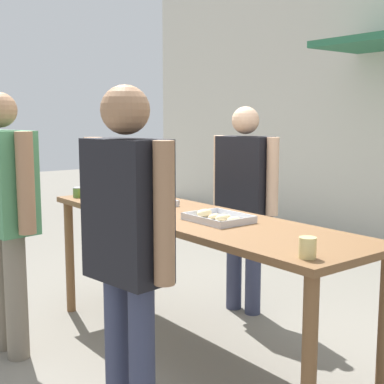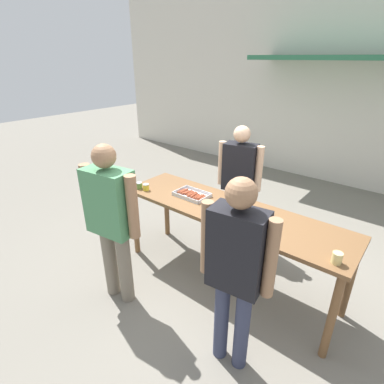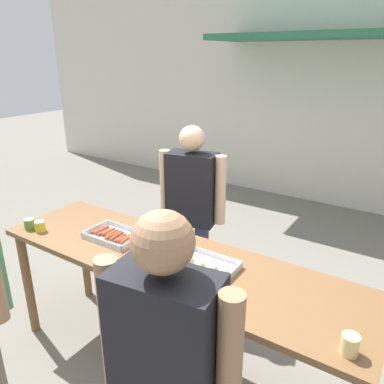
{
  "view_description": "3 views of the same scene",
  "coord_description": "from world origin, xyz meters",
  "views": [
    {
      "loc": [
        2.67,
        -2.07,
        1.56
      ],
      "look_at": [
        0.0,
        0.0,
        1.09
      ],
      "focal_mm": 50.0,
      "sensor_mm": 36.0,
      "label": 1
    },
    {
      "loc": [
        1.48,
        -2.43,
        2.41
      ],
      "look_at": [
        -0.51,
        0.0,
        0.99
      ],
      "focal_mm": 28.0,
      "sensor_mm": 36.0,
      "label": 2
    },
    {
      "loc": [
        1.29,
        -1.71,
        2.18
      ],
      "look_at": [
        -0.37,
        0.81,
        1.07
      ],
      "focal_mm": 35.0,
      "sensor_mm": 36.0,
      "label": 3
    }
  ],
  "objects": [
    {
      "name": "person_server_behind_table",
      "position": [
        -0.37,
        0.81,
        0.98
      ],
      "size": [
        0.59,
        0.31,
        1.64
      ],
      "rotation": [
        0.0,
        0.0,
        0.2
      ],
      "color": "#333851",
      "rests_on": "ground"
    },
    {
      "name": "beer_cup",
      "position": [
        1.15,
        -0.24,
        0.98
      ],
      "size": [
        0.08,
        0.08,
        0.1
      ],
      "color": "#DBC67A",
      "rests_on": "serving_table"
    },
    {
      "name": "serving_table",
      "position": [
        0.0,
        0.0,
        0.83
      ],
      "size": [
        2.58,
        0.72,
        0.94
      ],
      "color": "brown",
      "rests_on": "ground"
    },
    {
      "name": "person_customer_with_cup",
      "position": [
        0.6,
        -0.84,
        1.02
      ],
      "size": [
        0.59,
        0.28,
        1.7
      ],
      "rotation": [
        0.0,
        0.0,
        3.28
      ],
      "color": "#333851",
      "rests_on": "ground"
    },
    {
      "name": "food_tray_buns",
      "position": [
        0.25,
        0.0,
        0.95
      ],
      "size": [
        0.37,
        0.29,
        0.06
      ],
      "color": "silver",
      "rests_on": "serving_table"
    },
    {
      "name": "condiment_jar_mustard",
      "position": [
        -1.15,
        -0.24,
        0.98
      ],
      "size": [
        0.08,
        0.08,
        0.08
      ],
      "color": "#567A38",
      "rests_on": "serving_table"
    },
    {
      "name": "ground_plane",
      "position": [
        0.0,
        0.0,
        0.0
      ],
      "size": [
        24.0,
        24.0,
        0.0
      ],
      "primitive_type": "plane",
      "color": "slate"
    },
    {
      "name": "person_customer_holding_hotdog",
      "position": [
        -0.75,
        -0.95,
        1.01
      ],
      "size": [
        0.68,
        0.33,
        1.72
      ],
      "rotation": [
        0.0,
        0.0,
        3.29
      ],
      "color": "#756B5B",
      "rests_on": "ground"
    },
    {
      "name": "condiment_jar_ketchup",
      "position": [
        -1.05,
        -0.22,
        0.98
      ],
      "size": [
        0.08,
        0.08,
        0.08
      ],
      "color": "gold",
      "rests_on": "serving_table"
    },
    {
      "name": "building_facade_back",
      "position": [
        0.0,
        3.98,
        2.26
      ],
      "size": [
        12.0,
        1.11,
        4.5
      ],
      "color": "beige",
      "rests_on": "ground"
    },
    {
      "name": "food_tray_sausages",
      "position": [
        -0.51,
        0.0,
        0.95
      ],
      "size": [
        0.39,
        0.27,
        0.04
      ],
      "color": "silver",
      "rests_on": "serving_table"
    }
  ]
}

